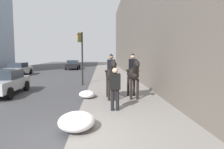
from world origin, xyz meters
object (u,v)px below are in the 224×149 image
Objects in this scene: mounted_horse_far at (133,73)px; car_near_lane at (73,64)px; mounted_horse_near at (112,74)px; traffic_light_near_curb at (81,50)px; pedestrian_greeting at (115,86)px; car_mid_lane at (3,82)px; car_far_lane at (19,69)px.

mounted_horse_far reaches higher than car_near_lane.
mounted_horse_far reaches higher than mounted_horse_near.
car_near_lane is 1.09× the size of traffic_light_near_curb.
mounted_horse_far is 6.37m from traffic_light_near_curb.
car_mid_lane is (4.15, 6.26, -0.35)m from pedestrian_greeting.
car_mid_lane is 11.77m from car_far_lane.
mounted_horse_near reaches higher than car_near_lane.
mounted_horse_near is 2.17m from pedestrian_greeting.
car_mid_lane and car_far_lane have the same top height.
mounted_horse_near is 6.05m from traffic_light_near_curb.
car_near_lane is at bearing 174.76° from car_mid_lane.
car_near_lane is 1.02× the size of car_mid_lane.
pedestrian_greeting is at bearing -2.46° from mounted_horse_near.
pedestrian_greeting reaches higher than car_mid_lane.
car_near_lane is (24.63, 5.01, -0.33)m from pedestrian_greeting.
pedestrian_greeting is 25.13m from car_near_lane.
mounted_horse_near is at bearing -145.55° from car_far_lane.
mounted_horse_far is at bearing 95.05° from mounted_horse_near.
car_far_lane is at bearing -142.08° from mounted_horse_far.
traffic_light_near_curb reaches higher than car_mid_lane.
mounted_horse_far is 1.34× the size of pedestrian_greeting.
traffic_light_near_curb reaches higher than mounted_horse_near.
pedestrian_greeting is at bearing 54.71° from car_mid_lane.
mounted_horse_near is at bearing 70.51° from car_mid_lane.
traffic_light_near_curb reaches higher than car_near_lane.
mounted_horse_far is at bearing 74.23° from car_mid_lane.
mounted_horse_far reaches higher than car_mid_lane.
traffic_light_near_curb is (-16.92, -2.95, 1.91)m from car_near_lane.
mounted_horse_near is 16.43m from car_far_lane.
pedestrian_greeting is (-2.32, 1.08, -0.28)m from mounted_horse_far.
mounted_horse_far is 16.98m from car_far_lane.
mounted_horse_near is 0.51× the size of car_near_lane.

